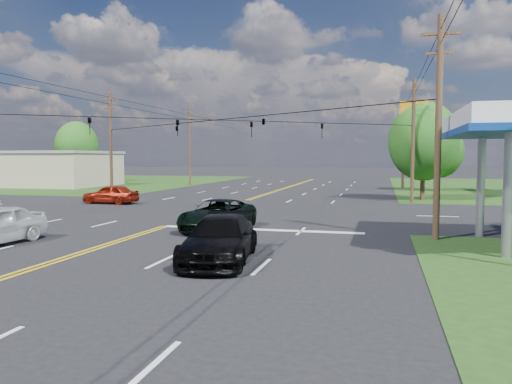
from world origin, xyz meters
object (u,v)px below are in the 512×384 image
(retail_nw, at_px, (44,170))
(pickup_dkgreen, at_px, (218,215))
(pole_ne, at_px, (413,139))
(tree_right_b, at_px, (439,151))
(pole_right_far, at_px, (403,143))
(tree_far_l, at_px, (77,146))
(tree_right_a, at_px, (424,141))
(suv_black, at_px, (220,239))
(pole_left_far, at_px, (190,144))
(pole_nw, at_px, (111,142))
(pole_se, at_px, (438,125))

(retail_nw, height_order, pickup_dkgreen, retail_nw)
(pole_ne, height_order, tree_right_b, pole_ne)
(retail_nw, bearing_deg, pickup_dkgreen, -42.75)
(pole_right_far, bearing_deg, tree_far_l, 174.92)
(retail_nw, height_order, tree_right_a, tree_right_a)
(suv_black, bearing_deg, pole_left_far, 105.52)
(pole_nw, relative_size, suv_black, 1.80)
(tree_right_a, bearing_deg, pole_nw, -173.66)
(pole_ne, relative_size, pole_left_far, 0.95)
(pole_nw, bearing_deg, tree_right_a, 6.34)
(pole_nw, xyz_separation_m, pickup_dkgreen, (16.00, -17.50, -4.18))
(tree_right_a, xyz_separation_m, pickup_dkgreen, (-11.00, -20.50, -4.13))
(pole_nw, xyz_separation_m, suv_black, (18.40, -24.46, -4.15))
(pole_se, distance_m, tree_right_a, 21.02)
(pickup_dkgreen, bearing_deg, pole_ne, 64.52)
(pole_ne, distance_m, pole_left_far, 32.20)
(pole_ne, bearing_deg, pole_nw, 180.00)
(tree_right_b, bearing_deg, pole_se, -96.05)
(pole_right_far, height_order, tree_right_b, pole_right_far)
(pole_right_far, height_order, tree_far_l, pole_right_far)
(pole_ne, bearing_deg, suv_black, -107.25)
(tree_right_a, distance_m, tree_far_l, 50.16)
(pole_se, height_order, pole_right_far, pole_right_far)
(retail_nw, bearing_deg, suv_black, -46.61)
(pole_se, xyz_separation_m, pole_right_far, (0.00, 37.00, 0.25))
(tree_right_b, relative_size, pickup_dkgreen, 1.33)
(pole_se, bearing_deg, pole_right_far, 90.00)
(pole_se, bearing_deg, pickup_dkgreen, 177.14)
(retail_nw, xyz_separation_m, pickup_dkgreen, (33.00, -30.50, -1.26))
(pole_se, bearing_deg, pole_left_far, 125.10)
(pole_right_far, xyz_separation_m, tree_right_a, (1.00, -16.00, -0.30))
(pole_se, distance_m, suv_black, 10.80)
(pole_right_far, bearing_deg, pole_ne, -90.00)
(tree_right_b, bearing_deg, pole_right_far, 131.19)
(pole_se, xyz_separation_m, suv_black, (-7.60, -6.46, -4.15))
(retail_nw, relative_size, suv_black, 3.03)
(pole_ne, distance_m, pickup_dkgreen, 20.58)
(pole_right_far, bearing_deg, suv_black, -99.91)
(tree_right_b, distance_m, suv_black, 41.13)
(tree_right_b, height_order, tree_far_l, tree_far_l)
(pole_ne, height_order, pole_right_far, pole_right_far)
(tree_right_a, xyz_separation_m, tree_right_b, (2.50, 12.00, -0.65))
(pole_se, bearing_deg, tree_right_b, 83.95)
(pole_ne, bearing_deg, tree_far_l, 152.93)
(retail_nw, bearing_deg, tree_far_l, 101.31)
(tree_far_l, xyz_separation_m, suv_black, (37.40, -47.46, -4.43))
(retail_nw, relative_size, pole_nw, 1.68)
(retail_nw, height_order, tree_right_b, tree_right_b)
(retail_nw, distance_m, pole_se, 53.09)
(pole_left_far, bearing_deg, suv_black, -67.05)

